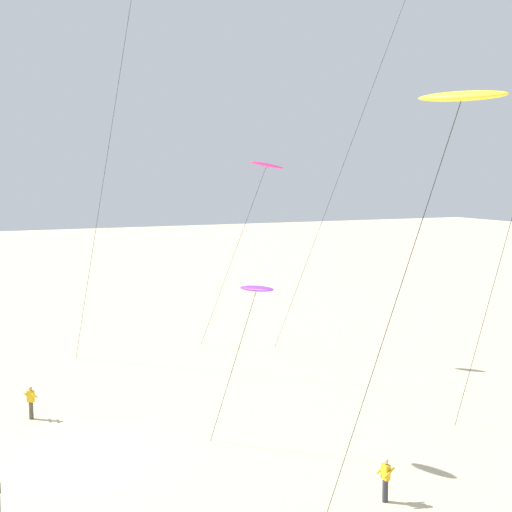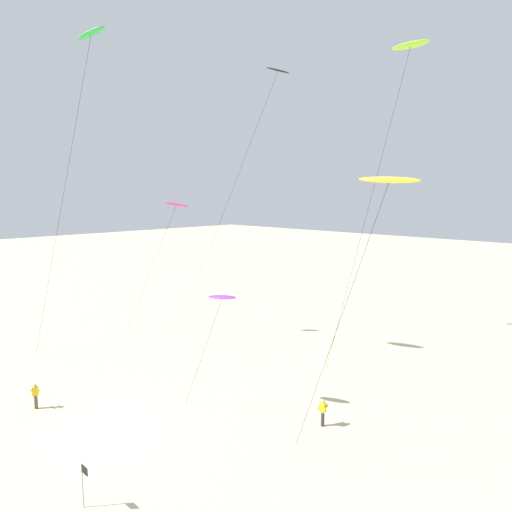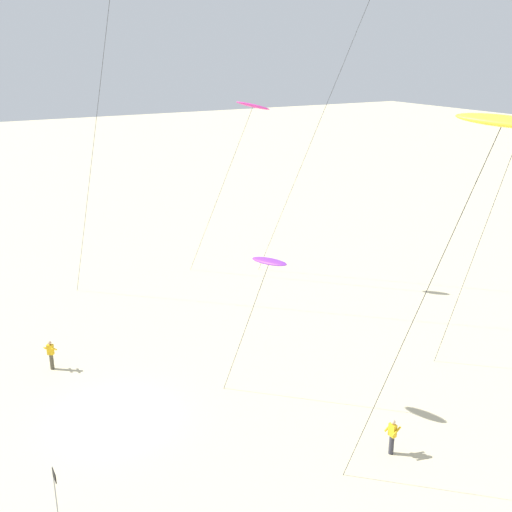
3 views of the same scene
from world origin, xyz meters
The scene contains 7 objects.
ground_plane centered at (0.00, 0.00, 0.00)m, with size 260.00×260.00×0.00m, color beige.
kite_purple centered at (2.38, 6.94, 7.27)m, with size 3.31×1.94×7.54m.
kite_yellow centered at (12.39, 9.09, 14.38)m, with size 5.40×3.08×14.75m.
kite_magenta centered at (-12.14, 14.10, 12.63)m, with size 6.00×3.95×13.20m.
kite_flyer_nearest centered at (-6.20, -1.56, 0.89)m, with size 0.72×0.72×1.67m.
kite_flyer_middle centered at (8.45, 9.51, 0.89)m, with size 0.55×0.53×1.67m.
marker_flag centered at (5.30, -3.78, 1.49)m, with size 0.57×0.05×2.10m.
Camera 3 is at (25.26, -6.55, 16.60)m, focal length 43.57 mm.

